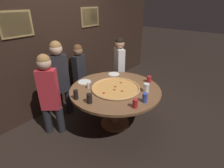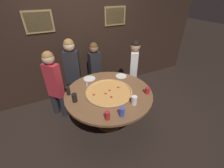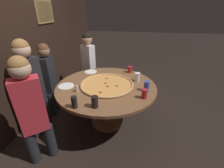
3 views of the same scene
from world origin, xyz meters
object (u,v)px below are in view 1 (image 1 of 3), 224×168
diner_far_right (80,71)px  diner_centre_back (49,91)px  drink_cup_front_edge (149,79)px  white_plate_far_back (84,82)px  dining_table (115,95)px  diner_far_left (119,65)px  drink_cup_by_shaker (135,103)px  drink_cup_beside_pizza (76,95)px  condiment_shaker (88,85)px  drink_cup_far_right (145,98)px  drink_cup_near_right (89,98)px  drink_cup_far_left (146,88)px  giant_pizza (116,88)px  white_plate_right_side (114,74)px  diner_side_right (60,76)px

diner_far_right → diner_centre_back: (-0.96, -0.37, 0.05)m
drink_cup_front_edge → white_plate_far_back: bearing=128.7°
dining_table → diner_far_left: 1.08m
drink_cup_by_shaker → drink_cup_beside_pizza: (-0.35, 0.81, 0.01)m
drink_cup_front_edge → diner_centre_back: diner_centre_back is taller
drink_cup_beside_pizza → condiment_shaker: size_ratio=1.51×
drink_cup_far_right → drink_cup_near_right: bearing=130.1°
drink_cup_far_left → diner_far_left: 1.24m
drink_cup_far_right → white_plate_far_back: 1.20m
drink_cup_near_right → diner_far_left: (1.49, 0.56, -0.03)m
dining_table → drink_cup_beside_pizza: 0.72m
giant_pizza → white_plate_far_back: giant_pizza is taller
drink_cup_far_right → white_plate_right_side: size_ratio=0.63×
white_plate_far_back → diner_far_left: diner_far_left is taller
diner_far_left → diner_far_right: bearing=-89.9°
drink_cup_by_shaker → diner_centre_back: (-0.53, 1.26, -0.01)m
diner_centre_back → white_plate_right_side: bearing=-142.9°
condiment_shaker → diner_side_right: (-0.10, 0.63, 0.05)m
drink_cup_far_left → drink_cup_beside_pizza: drink_cup_beside_pizza is taller
drink_cup_by_shaker → condiment_shaker: (0.01, 0.93, -0.02)m
drink_cup_beside_pizza → white_plate_right_side: size_ratio=0.65×
giant_pizza → condiment_shaker: 0.47m
giant_pizza → white_plate_right_side: (0.47, 0.41, -0.01)m
white_plate_right_side → diner_far_right: 0.73m
diner_far_right → drink_cup_by_shaker: bearing=67.1°
drink_cup_far_left → drink_cup_beside_pizza: 1.12m
white_plate_right_side → white_plate_far_back: 0.65m
diner_far_right → drink_cup_far_right: bearing=74.3°
diner_far_left → drink_cup_far_left: bearing=-0.3°
drink_cup_by_shaker → drink_cup_near_right: 0.66m
drink_cup_far_right → condiment_shaker: 0.98m
white_plate_right_side → diner_far_right: diner_far_right is taller
drink_cup_near_right → diner_side_right: size_ratio=0.10×
drink_cup_far_right → diner_side_right: 1.62m
drink_cup_by_shaker → white_plate_right_side: 1.23m
drink_cup_far_right → white_plate_far_back: (-0.07, 1.19, -0.07)m
giant_pizza → white_plate_far_back: bearing=104.1°
drink_cup_beside_pizza → white_plate_right_side: drink_cup_beside_pizza is taller
drink_cup_near_right → white_plate_right_side: (1.07, 0.39, -0.07)m
dining_table → drink_cup_far_right: bearing=-97.2°
dining_table → drink_cup_by_shaker: size_ratio=11.81×
drink_cup_far_right → white_plate_right_side: bearing=61.1°
diner_far_left → diner_centre_back: bearing=-61.0°
condiment_shaker → drink_cup_far_left: bearing=-58.9°
giant_pizza → white_plate_right_side: 0.63m
dining_table → drink_cup_near_right: (-0.59, 0.01, 0.21)m
giant_pizza → diner_far_right: diner_far_right is taller
drink_cup_by_shaker → diner_centre_back: 1.36m
white_plate_right_side → white_plate_far_back: size_ratio=0.94×
dining_table → drink_cup_far_left: drink_cup_far_left is taller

